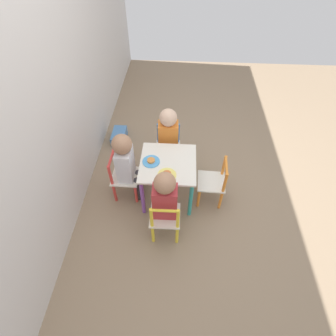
{
  "coord_description": "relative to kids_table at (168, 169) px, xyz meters",
  "views": [
    {
      "loc": [
        -1.62,
        -0.1,
        2.21
      ],
      "look_at": [
        0.0,
        0.0,
        0.42
      ],
      "focal_mm": 28.0,
      "sensor_mm": 36.0,
      "label": 1
    }
  ],
  "objects": [
    {
      "name": "ground_plane",
      "position": [
        0.0,
        0.0,
        -0.4
      ],
      "size": [
        6.0,
        6.0,
        0.0
      ],
      "primitive_type": "plane",
      "color": "#8C755B"
    },
    {
      "name": "house_wall",
      "position": [
        0.0,
        0.89,
        0.9
      ],
      "size": [
        6.0,
        0.06,
        2.6
      ],
      "color": "silver",
      "rests_on": "ground_plane"
    },
    {
      "name": "kids_table",
      "position": [
        0.0,
        0.0,
        0.0
      ],
      "size": [
        0.51,
        0.51,
        0.49
      ],
      "color": "silver",
      "rests_on": "ground_plane"
    },
    {
      "name": "chair_red",
      "position": [
        0.0,
        0.44,
        -0.15
      ],
      "size": [
        0.26,
        0.26,
        0.51
      ],
      "rotation": [
        0.0,
        0.0,
        -0.01
      ],
      "color": "silver",
      "rests_on": "ground_plane"
    },
    {
      "name": "chair_yellow",
      "position": [
        -0.44,
        -0.0,
        -0.15
      ],
      "size": [
        0.26,
        0.26,
        0.51
      ],
      "rotation": [
        0.0,
        0.0,
        -4.7
      ],
      "color": "silver",
      "rests_on": "ground_plane"
    },
    {
      "name": "chair_blue",
      "position": [
        0.44,
        0.02,
        -0.15
      ],
      "size": [
        0.27,
        0.27,
        0.51
      ],
      "rotation": [
        0.0,
        0.0,
        -1.52
      ],
      "color": "silver",
      "rests_on": "ground_plane"
    },
    {
      "name": "chair_orange",
      "position": [
        -0.02,
        -0.44,
        -0.15
      ],
      "size": [
        0.27,
        0.27,
        0.51
      ],
      "rotation": [
        0.0,
        0.0,
        -3.18
      ],
      "color": "silver",
      "rests_on": "ground_plane"
    },
    {
      "name": "child_back",
      "position": [
        0.0,
        0.38,
        0.08
      ],
      "size": [
        0.2,
        0.23,
        0.78
      ],
      "rotation": [
        0.0,
        0.0,
        -0.01
      ],
      "color": "#38383D",
      "rests_on": "ground_plane"
    },
    {
      "name": "child_left",
      "position": [
        -0.38,
        -0.0,
        0.07
      ],
      "size": [
        0.22,
        0.2,
        0.77
      ],
      "rotation": [
        0.0,
        0.0,
        -4.7
      ],
      "color": "#7A6B5B",
      "rests_on": "ground_plane"
    },
    {
      "name": "child_right",
      "position": [
        0.38,
        0.02,
        0.07
      ],
      "size": [
        0.22,
        0.21,
        0.78
      ],
      "rotation": [
        0.0,
        0.0,
        -1.52
      ],
      "color": "#38383D",
      "rests_on": "ground_plane"
    },
    {
      "name": "plate_back",
      "position": [
        0.0,
        0.15,
        0.1
      ],
      "size": [
        0.16,
        0.16,
        0.03
      ],
      "color": "#4C9EE0",
      "rests_on": "kids_table"
    },
    {
      "name": "plate_left",
      "position": [
        -0.15,
        0.0,
        0.1
      ],
      "size": [
        0.16,
        0.16,
        0.03
      ],
      "color": "#EADB66",
      "rests_on": "kids_table"
    },
    {
      "name": "storage_bin",
      "position": [
        0.82,
        0.66,
        -0.34
      ],
      "size": [
        0.28,
        0.16,
        0.12
      ],
      "color": "#4C7FB7",
      "rests_on": "ground_plane"
    }
  ]
}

